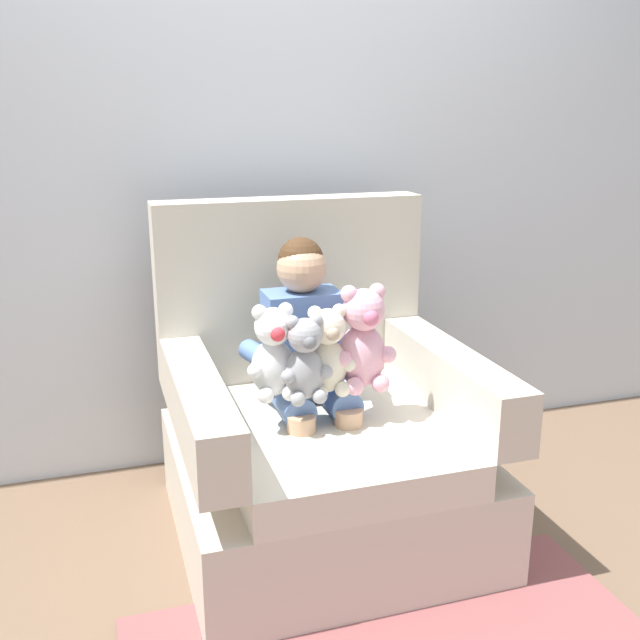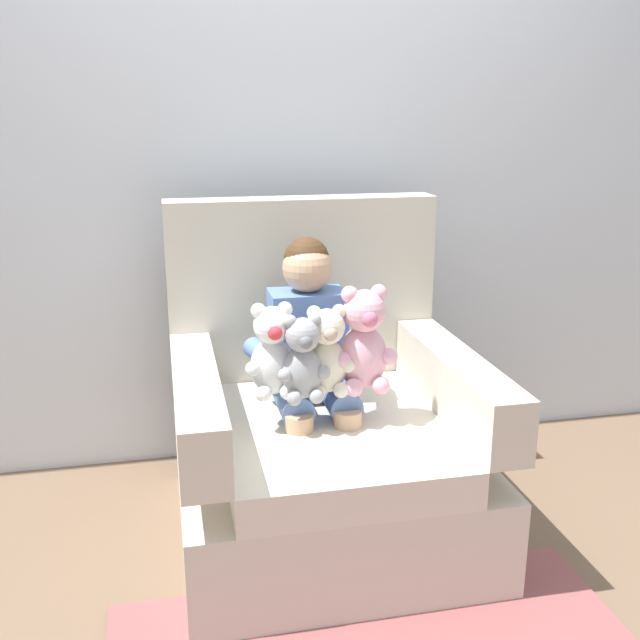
# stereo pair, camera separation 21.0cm
# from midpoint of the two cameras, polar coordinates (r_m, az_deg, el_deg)

# --- Properties ---
(ground_plane) EXTENTS (8.00, 8.00, 0.00)m
(ground_plane) POSITION_cam_midpoint_polar(r_m,az_deg,el_deg) (2.71, 2.80, -16.13)
(ground_plane) COLOR brown
(back_wall) EXTENTS (6.00, 0.10, 2.60)m
(back_wall) POSITION_cam_midpoint_polar(r_m,az_deg,el_deg) (3.03, -0.65, 13.39)
(back_wall) COLOR silver
(back_wall) RESTS_ON ground
(armchair) EXTENTS (1.00, 1.00, 1.13)m
(armchair) POSITION_cam_midpoint_polar(r_m,az_deg,el_deg) (2.60, 2.57, -9.13)
(armchair) COLOR beige
(armchair) RESTS_ON ground
(seated_child) EXTENTS (0.45, 0.39, 0.82)m
(seated_child) POSITION_cam_midpoint_polar(r_m,az_deg,el_deg) (2.50, 1.73, -2.22)
(seated_child) COLOR #597AB7
(seated_child) RESTS_ON armchair
(plush_cream) EXTENTS (0.18, 0.14, 0.30)m
(plush_cream) POSITION_cam_midpoint_polar(r_m,az_deg,el_deg) (2.34, 3.10, -2.62)
(plush_cream) COLOR silver
(plush_cream) RESTS_ON armchair
(plush_pink) EXTENTS (0.21, 0.17, 0.35)m
(plush_pink) POSITION_cam_midpoint_polar(r_m,az_deg,el_deg) (2.38, 5.95, -1.74)
(plush_pink) COLOR #EAA8BC
(plush_pink) RESTS_ON armchair
(plush_grey) EXTENTS (0.17, 0.14, 0.28)m
(plush_grey) POSITION_cam_midpoint_polar(r_m,az_deg,el_deg) (2.29, 1.28, -3.19)
(plush_grey) COLOR #9E9EA3
(plush_grey) RESTS_ON armchair
(plush_white) EXTENTS (0.18, 0.15, 0.31)m
(plush_white) POSITION_cam_midpoint_polar(r_m,az_deg,el_deg) (2.32, -1.11, -2.60)
(plush_white) COLOR white
(plush_white) RESTS_ON armchair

